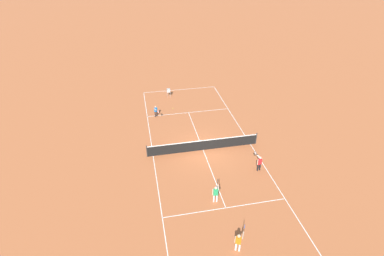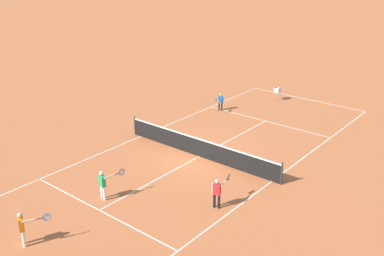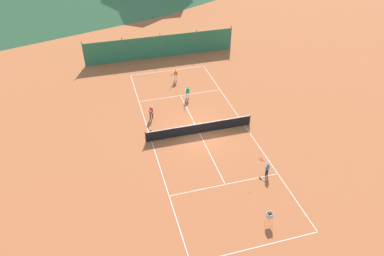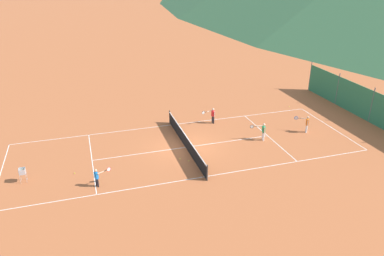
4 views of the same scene
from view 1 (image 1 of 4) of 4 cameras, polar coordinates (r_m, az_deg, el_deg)
name	(u,v)px [view 1 (image 1 of 4)]	position (r m, az deg, el deg)	size (l,w,h in m)	color
ground_plane	(203,150)	(24.62, 2.13, -4.19)	(600.00, 600.00, 0.00)	#B25B33
court_line_markings	(203,150)	(24.62, 2.13, -4.19)	(8.25, 23.85, 0.01)	white
tennis_net	(203,145)	(24.33, 2.15, -3.25)	(9.18, 0.08, 1.06)	#2D2D2D
player_far_baseline	(239,241)	(17.54, 8.88, -20.46)	(0.83, 0.92, 1.31)	white
player_near_service	(259,162)	(22.71, 12.70, -6.35)	(0.42, 1.09, 1.27)	black
player_far_service	(216,193)	(19.84, 4.54, -12.17)	(0.58, 1.04, 1.31)	white
player_near_baseline	(156,111)	(29.07, -6.89, 3.31)	(0.42, 0.99, 1.14)	black
tennis_ball_mid_court	(183,146)	(25.01, -1.72, -3.43)	(0.07, 0.07, 0.07)	#CCE033
tennis_ball_service_box	(179,150)	(24.58, -2.51, -4.19)	(0.07, 0.07, 0.07)	#CCE033
tennis_ball_far_corner	(173,108)	(30.67, -3.63, 3.77)	(0.07, 0.07, 0.07)	#CCE033
tennis_ball_alley_right	(246,138)	(26.44, 10.20, -1.81)	(0.07, 0.07, 0.07)	#CCE033
ball_hopper	(169,91)	(32.93, -4.48, 7.04)	(0.36, 0.36, 0.89)	#B7B7BC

